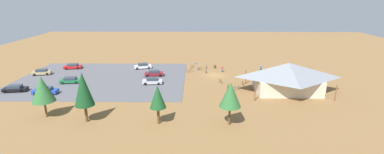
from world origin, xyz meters
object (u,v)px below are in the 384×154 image
(bicycle_red_yard_front, at_px, (243,83))
(car_tan_inner_stall, at_px, (42,72))
(bicycle_black_near_porch, at_px, (200,69))
(car_silver_second_row, at_px, (152,81))
(pine_far_east, at_px, (42,89))
(visitor_crossing_yard, at_px, (222,69))
(lot_sign, at_px, (196,66))
(car_black_aisle_side, at_px, (15,88))
(bicycle_white_mid_cluster, at_px, (206,67))
(car_maroon_end_stall, at_px, (154,73))
(bicycle_green_front_row, at_px, (220,81))
(bicycle_yellow_edge_north, at_px, (228,87))
(trash_bin, at_px, (215,67))
(bicycle_purple_edge_south, at_px, (206,71))
(bicycle_blue_near_sign, at_px, (237,88))
(car_white_by_curb, at_px, (143,66))
(car_red_front_row, at_px, (73,66))
(pine_midwest, at_px, (230,95))
(pine_center, at_px, (83,89))
(car_blue_far_end, at_px, (45,91))
(visitor_near_lot, at_px, (292,75))
(bicycle_teal_lone_west, at_px, (190,71))
(car_green_back_corner, at_px, (70,80))
(visitor_at_bikes, at_px, (261,68))
(bike_pavilion, at_px, (288,76))
(bicycle_orange_yard_left, at_px, (192,67))

(bicycle_red_yard_front, distance_m, car_tan_inner_stall, 48.50)
(bicycle_black_near_porch, height_order, car_silver_second_row, car_silver_second_row)
(pine_far_east, relative_size, visitor_crossing_yard, 4.01)
(lot_sign, bearing_deg, car_black_aisle_side, 24.03)
(bicycle_white_mid_cluster, xyz_separation_m, car_maroon_end_stall, (12.91, 7.51, 0.39))
(bicycle_green_front_row, bearing_deg, car_black_aisle_side, 8.61)
(pine_far_east, height_order, bicycle_black_near_porch, pine_far_east)
(bicycle_yellow_edge_north, xyz_separation_m, car_black_aisle_side, (43.37, 2.54, 0.34))
(trash_bin, distance_m, bicycle_purple_edge_south, 5.12)
(bicycle_blue_near_sign, bearing_deg, car_white_by_curb, -36.16)
(trash_bin, relative_size, lot_sign, 0.41)
(lot_sign, relative_size, car_red_front_row, 0.48)
(bicycle_blue_near_sign, xyz_separation_m, car_black_aisle_side, (45.13, 1.82, 0.36))
(car_white_by_curb, height_order, car_black_aisle_side, car_white_by_curb)
(pine_midwest, height_order, car_maroon_end_stall, pine_midwest)
(bicycle_green_front_row, height_order, car_red_front_row, car_red_front_row)
(pine_center, height_order, car_blue_far_end, pine_center)
(car_black_aisle_side, xyz_separation_m, visitor_near_lot, (-59.15, -9.76, 0.17))
(car_black_aisle_side, distance_m, car_tan_inner_stall, 12.16)
(bicycle_white_mid_cluster, distance_m, bicycle_teal_lone_west, 5.81)
(car_white_by_curb, bearing_deg, bicycle_blue_near_sign, 143.84)
(car_green_back_corner, relative_size, visitor_at_bikes, 2.54)
(pine_center, xyz_separation_m, bicycle_teal_lone_west, (-15.43, -28.44, -4.95))
(bike_pavilion, height_order, visitor_at_bikes, bike_pavilion)
(pine_midwest, height_order, bicycle_white_mid_cluster, pine_midwest)
(car_red_front_row, xyz_separation_m, car_black_aisle_side, (4.12, 17.90, 0.01))
(bike_pavilion, xyz_separation_m, bicycle_red_yard_front, (8.10, -4.20, -3.05))
(bike_pavilion, distance_m, pine_far_east, 44.27)
(pine_midwest, xyz_separation_m, bicycle_green_front_row, (-0.43, -20.54, -4.49))
(bike_pavilion, height_order, bicycle_orange_yard_left, bike_pavilion)
(pine_center, relative_size, bicycle_yellow_edge_north, 4.64)
(car_tan_inner_stall, bearing_deg, pine_center, 129.13)
(bicycle_yellow_edge_north, bearing_deg, car_blue_far_end, 5.95)
(car_black_aisle_side, bearing_deg, bicycle_orange_yard_left, -152.00)
(bike_pavilion, distance_m, lot_sign, 24.16)
(pine_center, bearing_deg, car_green_back_corner, -60.35)
(pine_far_east, relative_size, car_maroon_end_stall, 1.47)
(bicycle_black_near_porch, bearing_deg, car_maroon_end_stall, 27.14)
(bicycle_green_front_row, relative_size, visitor_crossing_yard, 0.91)
(pine_center, bearing_deg, bicycle_orange_yard_left, -116.37)
(car_maroon_end_stall, height_order, car_silver_second_row, car_silver_second_row)
(bicycle_green_front_row, xyz_separation_m, car_red_front_row, (37.99, -11.52, 0.37))
(car_blue_far_end, distance_m, visitor_crossing_yard, 40.06)
(bike_pavilion, xyz_separation_m, pine_center, (35.32, 14.02, 1.90))
(bicycle_blue_near_sign, xyz_separation_m, visitor_at_bikes, (-8.04, -13.79, 0.58))
(visitor_crossing_yard, bearing_deg, car_red_front_row, -3.89)
(pine_far_east, height_order, visitor_near_lot, pine_far_east)
(car_maroon_end_stall, bearing_deg, pine_far_east, 58.69)
(bicycle_white_mid_cluster, bearing_deg, car_green_back_corner, 23.09)
(bicycle_red_yard_front, relative_size, visitor_at_bikes, 0.98)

